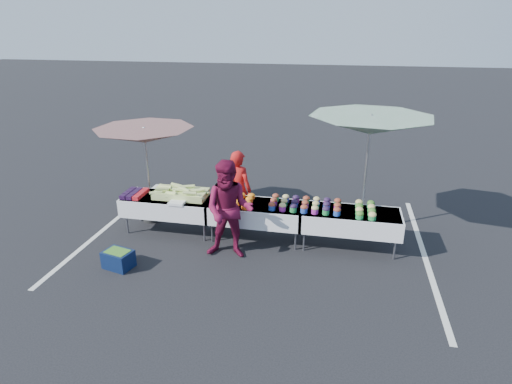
% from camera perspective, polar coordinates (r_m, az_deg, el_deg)
% --- Properties ---
extents(ground, '(80.00, 80.00, 0.00)m').
position_cam_1_polar(ground, '(8.61, 0.00, -6.21)').
color(ground, black).
extents(stripe_left, '(0.10, 5.00, 0.00)m').
position_cam_1_polar(stripe_left, '(9.70, -18.90, -4.09)').
color(stripe_left, silver).
rests_on(stripe_left, ground).
extents(stripe_right, '(0.10, 5.00, 0.00)m').
position_cam_1_polar(stripe_right, '(8.63, 21.50, -7.76)').
color(stripe_right, silver).
rests_on(stripe_right, ground).
extents(table_left, '(1.86, 0.81, 0.75)m').
position_cam_1_polar(table_left, '(8.86, -11.48, -1.65)').
color(table_left, white).
rests_on(table_left, ground).
extents(table_center, '(1.86, 0.81, 0.75)m').
position_cam_1_polar(table_center, '(8.35, 0.00, -2.66)').
color(table_center, white).
rests_on(table_center, ground).
extents(table_right, '(1.86, 0.81, 0.75)m').
position_cam_1_polar(table_right, '(8.21, 12.42, -3.63)').
color(table_right, white).
rests_on(table_right, ground).
extents(berry_punnets, '(0.40, 0.54, 0.08)m').
position_cam_1_polar(berry_punnets, '(9.03, -15.88, -0.20)').
color(berry_punnets, black).
rests_on(berry_punnets, table_left).
extents(corn_pile, '(1.16, 0.57, 0.26)m').
position_cam_1_polar(corn_pile, '(8.71, -9.96, -0.12)').
color(corn_pile, '#ACCE69').
rests_on(corn_pile, table_left).
extents(plastic_bags, '(0.30, 0.25, 0.05)m').
position_cam_1_polar(plastic_bags, '(8.42, -10.47, -1.40)').
color(plastic_bags, white).
rests_on(plastic_bags, table_left).
extents(carrot_bowls, '(0.55, 0.69, 0.11)m').
position_cam_1_polar(carrot_bowls, '(8.33, -2.37, -1.13)').
color(carrot_bowls, '#EC591A').
rests_on(carrot_bowls, table_center).
extents(potato_cups, '(1.34, 0.58, 0.16)m').
position_cam_1_polar(potato_cups, '(8.13, 6.57, -1.60)').
color(potato_cups, '#2346A5').
rests_on(potato_cups, table_right).
extents(bean_baskets, '(0.36, 0.68, 0.15)m').
position_cam_1_polar(bean_baskets, '(8.12, 14.38, -2.26)').
color(bean_baskets, '#21863E').
rests_on(bean_baskets, table_right).
extents(vendor, '(0.69, 0.55, 1.64)m').
position_cam_1_polar(vendor, '(8.86, -2.39, 0.43)').
color(vendor, red).
rests_on(vendor, ground).
extents(customer, '(0.92, 0.74, 1.83)m').
position_cam_1_polar(customer, '(7.62, -3.58, -2.43)').
color(customer, maroon).
rests_on(customer, ground).
extents(umbrella_left, '(2.57, 2.57, 2.07)m').
position_cam_1_polar(umbrella_left, '(9.05, -14.65, 7.23)').
color(umbrella_left, black).
rests_on(umbrella_left, ground).
extents(umbrella_right, '(2.85, 2.85, 2.43)m').
position_cam_1_polar(umbrella_right, '(8.47, 15.00, 8.50)').
color(umbrella_right, black).
rests_on(umbrella_right, ground).
extents(storage_bin, '(0.56, 0.46, 0.32)m').
position_cam_1_polar(storage_bin, '(7.96, -17.88, -8.47)').
color(storage_bin, '#0B193B').
rests_on(storage_bin, ground).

